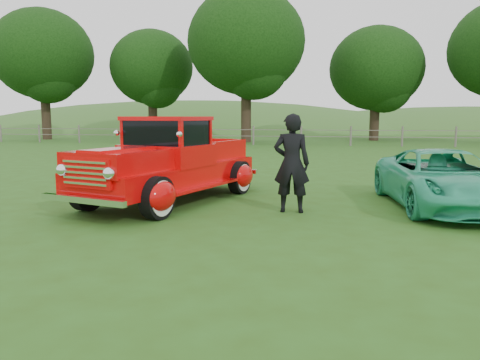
% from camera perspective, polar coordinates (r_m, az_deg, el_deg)
% --- Properties ---
extents(ground, '(140.00, 140.00, 0.00)m').
position_cam_1_polar(ground, '(7.69, -2.09, -5.63)').
color(ground, '#2B5015').
rests_on(ground, ground).
extents(distant_hills, '(116.00, 60.00, 18.00)m').
position_cam_1_polar(distant_hills, '(67.31, 5.74, 2.32)').
color(distant_hills, '#315D22').
rests_on(distant_hills, ground).
extents(fence_line, '(48.00, 0.12, 1.20)m').
position_cam_1_polar(fence_line, '(29.37, 7.46, 5.39)').
color(fence_line, '#665E56').
rests_on(fence_line, ground).
extents(tree_far_west, '(7.60, 7.60, 9.93)m').
position_cam_1_polar(tree_far_west, '(40.00, -22.91, 13.92)').
color(tree_far_west, black).
rests_on(tree_far_west, ground).
extents(tree_mid_west, '(6.40, 6.40, 8.46)m').
position_cam_1_polar(tree_mid_west, '(38.03, -10.72, 13.31)').
color(tree_mid_west, black).
rests_on(tree_mid_west, ground).
extents(tree_near_west, '(8.00, 8.00, 10.42)m').
position_cam_1_polar(tree_near_west, '(33.17, 0.76, 16.45)').
color(tree_near_west, black).
rests_on(tree_near_west, ground).
extents(tree_near_east, '(6.80, 6.80, 8.33)m').
position_cam_1_polar(tree_near_east, '(36.61, 16.29, 12.89)').
color(tree_near_east, black).
rests_on(tree_near_east, ground).
extents(red_pickup, '(3.23, 5.28, 1.78)m').
position_cam_1_polar(red_pickup, '(9.87, -8.61, 1.94)').
color(red_pickup, black).
rests_on(red_pickup, ground).
extents(teal_sedan, '(2.34, 4.29, 1.14)m').
position_cam_1_polar(teal_sedan, '(9.91, 23.49, 0.10)').
color(teal_sedan, '#2CB383').
rests_on(teal_sedan, ground).
extents(man, '(0.67, 0.45, 1.84)m').
position_cam_1_polar(man, '(8.71, 6.31, 2.03)').
color(man, black).
rests_on(man, ground).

